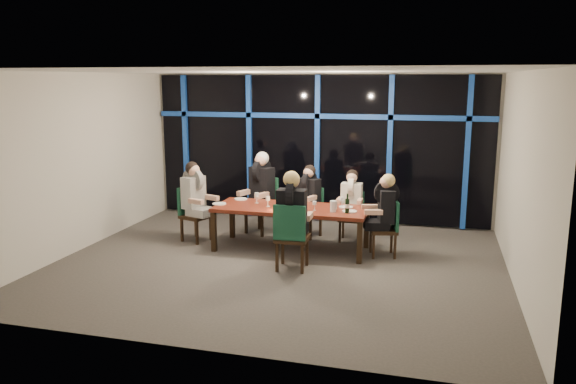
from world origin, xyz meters
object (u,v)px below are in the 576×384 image
at_px(chair_far_right, 352,213).
at_px(diner_far_left, 260,181).
at_px(diner_end_left, 195,190).
at_px(chair_near_mid, 291,234).
at_px(chair_end_left, 192,211).
at_px(diner_near_mid, 292,206).
at_px(dining_table, 291,211).
at_px(chair_far_mid, 310,209).
at_px(diner_far_mid, 308,191).
at_px(water_pitcher, 333,206).
at_px(chair_end_right, 388,225).
at_px(wine_bottle, 347,206).
at_px(chair_far_left, 264,202).
at_px(diner_end_right, 384,203).
at_px(diner_far_right, 351,195).

distance_m(chair_far_right, diner_far_left, 1.82).
bearing_deg(diner_end_left, chair_far_right, -55.16).
xyz_separation_m(chair_far_right, chair_near_mid, (-0.63, -1.91, 0.09)).
xyz_separation_m(chair_far_right, chair_end_left, (-2.79, -0.75, 0.06)).
distance_m(chair_far_right, chair_end_left, 2.89).
distance_m(diner_end_left, diner_near_mid, 2.32).
bearing_deg(chair_end_left, diner_near_mid, -97.66).
height_order(dining_table, chair_far_mid, chair_far_mid).
distance_m(chair_near_mid, diner_far_mid, 1.94).
xyz_separation_m(dining_table, diner_end_left, (-1.80, 0.08, 0.26)).
xyz_separation_m(diner_near_mid, water_pitcher, (0.48, 0.80, -0.16)).
relative_size(chair_far_right, diner_far_left, 0.86).
relative_size(chair_end_right, diner_end_left, 0.98).
bearing_deg(wine_bottle, chair_far_mid, 127.94).
relative_size(chair_far_left, diner_end_right, 1.15).
distance_m(dining_table, diner_far_left, 1.26).
bearing_deg(diner_end_right, chair_near_mid, -63.21).
xyz_separation_m(dining_table, chair_far_left, (-0.80, 0.97, -0.09)).
height_order(chair_end_right, diner_far_mid, diner_far_mid).
bearing_deg(diner_far_right, diner_far_left, 176.91).
bearing_deg(diner_end_right, diner_far_right, -152.20).
relative_size(chair_far_mid, diner_end_right, 1.00).
bearing_deg(water_pitcher, diner_far_left, 132.13).
xyz_separation_m(dining_table, chair_far_mid, (0.13, 0.93, -0.17)).
distance_m(diner_far_left, diner_far_right, 1.75).
bearing_deg(diner_far_right, diner_end_right, -47.59).
height_order(diner_far_mid, diner_far_right, diner_far_mid).
height_order(diner_far_left, wine_bottle, diner_far_left).
height_order(chair_end_right, diner_far_left, diner_far_left).
relative_size(chair_end_left, diner_far_right, 1.14).
xyz_separation_m(chair_far_mid, diner_far_left, (-0.96, -0.04, 0.50)).
xyz_separation_m(dining_table, chair_end_right, (1.64, 0.08, -0.16)).
xyz_separation_m(chair_far_left, diner_far_left, (-0.03, -0.08, 0.42)).
height_order(chair_end_left, wine_bottle, wine_bottle).
bearing_deg(wine_bottle, chair_end_left, 174.43).
height_order(chair_far_left, wine_bottle, wine_bottle).
bearing_deg(diner_near_mid, diner_end_right, -144.08).
xyz_separation_m(chair_far_mid, chair_end_left, (-2.01, -0.83, 0.04)).
height_order(chair_far_right, chair_near_mid, chair_near_mid).
xyz_separation_m(chair_far_left, chair_end_right, (2.44, -0.90, -0.07)).
relative_size(diner_far_left, diner_near_mid, 1.01).
height_order(chair_end_left, diner_end_left, diner_end_left).
bearing_deg(diner_end_right, chair_far_mid, -135.44).
height_order(chair_far_left, diner_near_mid, diner_near_mid).
distance_m(chair_end_right, diner_near_mid, 1.78).
bearing_deg(diner_far_right, dining_table, -138.84).
relative_size(chair_far_left, chair_end_right, 1.12).
distance_m(diner_near_mid, water_pitcher, 0.95).
relative_size(chair_far_mid, diner_far_mid, 1.03).
relative_size(chair_far_mid, chair_near_mid, 0.87).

